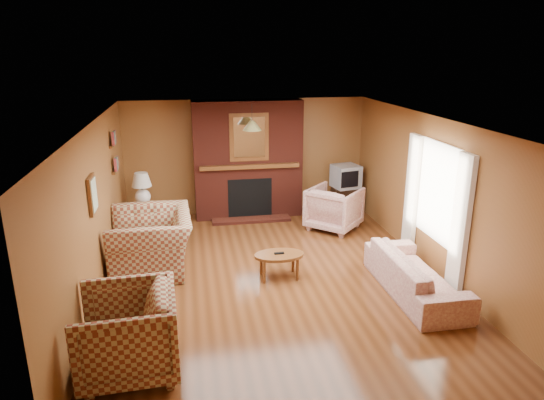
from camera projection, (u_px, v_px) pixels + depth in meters
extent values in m
plane|color=#4B2610|center=(274.00, 277.00, 7.47)|extent=(6.50, 6.50, 0.00)
plane|color=silver|center=(274.00, 121.00, 6.76)|extent=(6.50, 6.50, 0.00)
plane|color=brown|center=(246.00, 157.00, 10.17)|extent=(6.50, 0.00, 6.50)
plane|color=brown|center=(344.00, 319.00, 4.06)|extent=(6.50, 0.00, 6.50)
plane|color=brown|center=(97.00, 213.00, 6.69)|extent=(0.00, 6.50, 6.50)
plane|color=brown|center=(432.00, 195.00, 7.53)|extent=(0.00, 6.50, 6.50)
cube|color=#511A11|center=(248.00, 159.00, 9.93)|extent=(2.20, 0.50, 2.40)
cube|color=black|center=(250.00, 198.00, 9.94)|extent=(0.90, 0.06, 0.80)
cube|color=#511A11|center=(251.00, 220.00, 9.90)|extent=(1.60, 0.35, 0.06)
cube|color=brown|center=(250.00, 166.00, 9.70)|extent=(2.00, 0.18, 0.08)
cube|color=brown|center=(249.00, 137.00, 9.56)|extent=(0.78, 0.05, 0.95)
cube|color=white|center=(249.00, 137.00, 9.53)|extent=(0.62, 0.02, 0.80)
cube|color=beige|center=(460.00, 225.00, 6.67)|extent=(0.08, 0.35, 2.00)
cube|color=beige|center=(412.00, 194.00, 8.08)|extent=(0.08, 0.35, 2.00)
cube|color=white|center=(438.00, 192.00, 7.31)|extent=(0.03, 1.10, 1.50)
cube|color=brown|center=(115.00, 170.00, 8.44)|extent=(0.06, 0.55, 0.04)
cube|color=brown|center=(113.00, 144.00, 8.30)|extent=(0.06, 0.55, 0.04)
cube|color=brown|center=(92.00, 195.00, 6.31)|extent=(0.04, 0.40, 0.50)
cube|color=white|center=(94.00, 195.00, 6.32)|extent=(0.01, 0.32, 0.42)
cylinder|color=black|center=(252.00, 114.00, 8.97)|extent=(0.01, 0.01, 0.35)
cone|color=tan|center=(252.00, 126.00, 9.04)|extent=(0.36, 0.36, 0.18)
imported|color=maroon|center=(151.00, 242.00, 7.62)|extent=(1.30, 1.47, 0.93)
imported|color=maroon|center=(127.00, 333.00, 5.15)|extent=(1.09, 1.06, 0.95)
imported|color=beige|center=(416.00, 274.00, 6.91)|extent=(0.79, 2.01, 0.59)
imported|color=beige|center=(334.00, 208.00, 9.38)|extent=(1.28, 1.28, 0.83)
ellipsoid|color=brown|center=(279.00, 255.00, 7.37)|extent=(0.76, 0.47, 0.05)
cube|color=black|center=(279.00, 253.00, 7.36)|extent=(0.15, 0.05, 0.02)
cylinder|color=brown|center=(293.00, 262.00, 7.61)|extent=(0.05, 0.05, 0.34)
cylinder|color=brown|center=(261.00, 264.00, 7.52)|extent=(0.05, 0.05, 0.34)
cylinder|color=brown|center=(297.00, 270.00, 7.32)|extent=(0.05, 0.05, 0.34)
cylinder|color=brown|center=(264.00, 272.00, 7.24)|extent=(0.05, 0.05, 0.34)
cube|color=brown|center=(144.00, 217.00, 9.34)|extent=(0.43, 0.43, 0.53)
sphere|color=white|center=(143.00, 197.00, 9.22)|extent=(0.30, 0.30, 0.30)
cylinder|color=black|center=(142.00, 188.00, 9.17)|extent=(0.03, 0.03, 0.09)
cone|color=silver|center=(141.00, 180.00, 9.12)|extent=(0.37, 0.37, 0.26)
cube|color=black|center=(345.00, 200.00, 10.36)|extent=(0.53, 0.48, 0.56)
cube|color=#A1A4A9|center=(346.00, 176.00, 10.21)|extent=(0.60, 0.59, 0.48)
cube|color=black|center=(350.00, 179.00, 9.97)|extent=(0.39, 0.10, 0.34)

